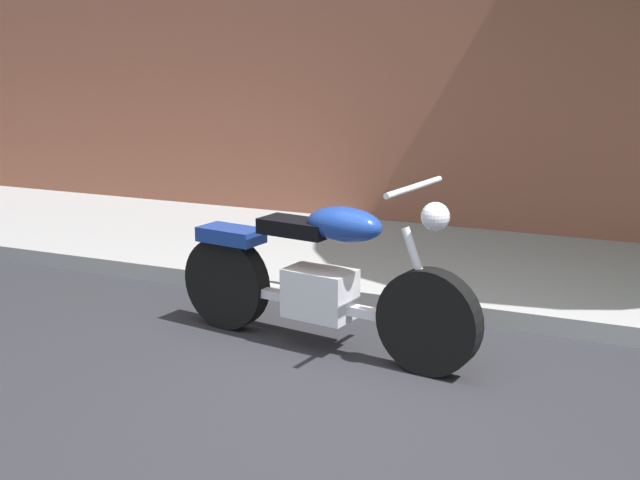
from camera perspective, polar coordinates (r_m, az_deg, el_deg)
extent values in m
plane|color=#28282D|center=(4.68, 1.86, -11.10)|extent=(60.00, 60.00, 0.00)
cube|color=#979797|center=(7.14, 10.12, -1.91)|extent=(19.31, 2.48, 0.14)
cylinder|color=black|center=(4.96, 7.59, -5.68)|extent=(0.67, 0.23, 0.65)
cylinder|color=black|center=(5.74, -6.53, -2.95)|extent=(0.67, 0.23, 0.65)
cube|color=silver|center=(5.29, 0.00, -3.73)|extent=(0.48, 0.34, 0.32)
cube|color=silver|center=(5.31, 0.00, -4.45)|extent=(1.39, 0.29, 0.06)
ellipsoid|color=navy|center=(5.08, 1.71, 1.09)|extent=(0.55, 0.34, 0.22)
cube|color=black|center=(5.28, -1.65, 0.91)|extent=(0.51, 0.31, 0.10)
cube|color=navy|center=(5.62, -6.22, 0.37)|extent=(0.47, 0.30, 0.10)
cylinder|color=silver|center=(4.90, 7.06, -2.47)|extent=(0.28, 0.09, 0.58)
cylinder|color=silver|center=(4.80, 6.59, 3.69)|extent=(0.14, 0.70, 0.04)
sphere|color=silver|center=(4.78, 8.05, 1.64)|extent=(0.17, 0.17, 0.17)
cylinder|color=silver|center=(5.58, -1.29, -3.88)|extent=(0.80, 0.21, 0.09)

